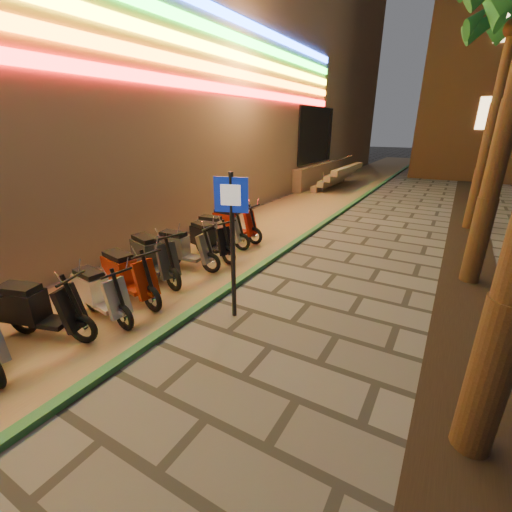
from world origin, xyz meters
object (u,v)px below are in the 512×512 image
Objects in this scene: scooter_6 at (99,293)px; scooter_9 at (183,248)px; pedestrian_sign at (232,228)px; scooter_10 at (209,239)px; scooter_12 at (232,224)px; scooter_5 at (37,309)px; scooter_11 at (218,230)px; scooter_8 at (152,257)px; scooter_7 at (127,275)px.

scooter_6 is 2.57m from scooter_9.
scooter_10 is at bearing 118.68° from pedestrian_sign.
scooter_10 is at bearing -77.46° from scooter_12.
scooter_5 is 5.96m from scooter_12.
pedestrian_sign is 1.55× the size of scooter_12.
scooter_11 is at bearing 123.46° from scooter_10.
scooter_9 reaches higher than scooter_6.
pedestrian_sign is 1.58× the size of scooter_9.
scooter_11 is 0.97× the size of scooter_12.
scooter_10 is at bearing 99.55° from scooter_6.
scooter_9 is (-0.25, 2.56, 0.02)m from scooter_6.
scooter_11 is (-0.19, 1.73, -0.01)m from scooter_9.
scooter_11 is (-0.04, 2.58, -0.05)m from scooter_8.
scooter_8 is (-0.09, 2.64, 0.03)m from scooter_5.
scooter_7 is at bearing -91.65° from scooter_9.
scooter_8 reaches higher than scooter_10.
scooter_7 is 4.29m from scooter_12.
scooter_11 is (-0.44, 4.28, 0.01)m from scooter_6.
scooter_6 is 0.96× the size of scooter_9.
scooter_9 is at bearing -83.52° from scooter_12.
scooter_8 is at bearing 153.07° from pedestrian_sign.
scooter_6 is 0.92× the size of scooter_7.
scooter_5 is 1.04× the size of scooter_10.
scooter_5 is at bearing -86.52° from scooter_12.
scooter_5 is at bearing -100.73° from scooter_6.
scooter_8 reaches higher than scooter_12.
scooter_5 is 4.41m from scooter_10.
scooter_5 is 1.01× the size of scooter_9.
scooter_5 is 3.49m from scooter_9.
scooter_9 is 1.02× the size of scooter_11.
pedestrian_sign is 1.65× the size of scooter_6.
scooter_12 reaches higher than scooter_11.
scooter_8 is (-2.51, 0.44, -1.16)m from pedestrian_sign.
scooter_10 reaches higher than scooter_11.
scooter_8 is 2.58m from scooter_11.
scooter_9 is 1.02× the size of scooter_10.
scooter_7 is 3.55m from scooter_11.
scooter_8 is 0.87m from scooter_9.
scooter_12 is at bearing 73.83° from scooter_5.
scooter_7 is 1.06× the size of scooter_10.
scooter_6 is 0.94× the size of scooter_12.
pedestrian_sign reaches higher than scooter_8.
scooter_11 is at bearing -87.65° from scooter_12.
pedestrian_sign is 3.39m from scooter_10.
scooter_10 is at bearing 100.52° from scooter_7.
scooter_11 is at bearing 90.13° from scooter_9.
scooter_7 is (0.18, 1.68, 0.00)m from scooter_5.
scooter_10 is (-0.15, 3.48, 0.01)m from scooter_6.
scooter_7 is at bearing -83.53° from scooter_12.
pedestrian_sign is at bearing 37.87° from scooter_6.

